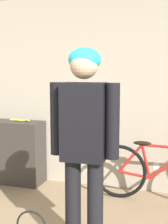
# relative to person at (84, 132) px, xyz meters

# --- Properties ---
(wall_back) EXTENTS (8.00, 0.07, 2.60)m
(wall_back) POSITION_rel_person_xyz_m (-0.07, 1.69, 0.21)
(wall_back) COLOR #B7AD99
(wall_back) RESTS_ON ground_plane
(side_shelf) EXTENTS (1.08, 0.37, 0.89)m
(side_shelf) POSITION_rel_person_xyz_m (-1.62, 1.46, -0.65)
(side_shelf) COLOR #38332D
(side_shelf) RESTS_ON ground_plane
(person) EXTENTS (0.59, 0.26, 1.78)m
(person) POSITION_rel_person_xyz_m (0.00, 0.00, 0.00)
(person) COLOR black
(person) RESTS_ON ground_plane
(bicycle) EXTENTS (1.68, 0.46, 0.76)m
(bicycle) POSITION_rel_person_xyz_m (0.54, 1.35, -0.72)
(bicycle) COLOR black
(bicycle) RESTS_ON ground_plane
(banana) EXTENTS (0.34, 0.09, 0.03)m
(banana) POSITION_rel_person_xyz_m (-1.41, 1.49, -0.18)
(banana) COLOR #EAD64C
(banana) RESTS_ON side_shelf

